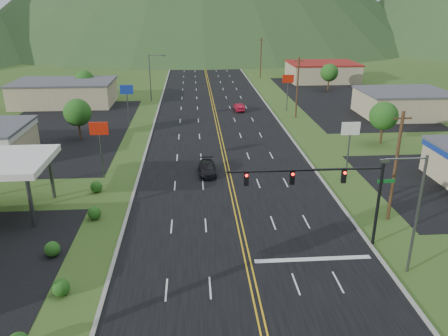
{
  "coord_description": "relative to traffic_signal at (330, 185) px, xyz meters",
  "views": [
    {
      "loc": [
        -3.87,
        -16.08,
        18.53
      ],
      "look_at": [
        -1.21,
        20.32,
        4.5
      ],
      "focal_mm": 35.0,
      "sensor_mm": 36.0,
      "label": 1
    }
  ],
  "objects": [
    {
      "name": "building_west_far",
      "position": [
        -34.48,
        54.0,
        -3.07
      ],
      "size": [
        18.4,
        11.4,
        4.5
      ],
      "color": "#C5B889",
      "rests_on": "ground"
    },
    {
      "name": "tree_east_b",
      "position": [
        19.52,
        64.0,
        -1.44
      ],
      "size": [
        3.84,
        3.84,
        5.82
      ],
      "color": "#382314",
      "rests_on": "ground"
    },
    {
      "name": "pole_sign_east_a",
      "position": [
        6.52,
        14.0,
        -0.28
      ],
      "size": [
        2.0,
        0.18,
        6.4
      ],
      "color": "#59595E",
      "rests_on": "ground"
    },
    {
      "name": "utility_pole_d",
      "position": [
        7.02,
        121.0,
        -0.2
      ],
      "size": [
        1.6,
        0.28,
        10.0
      ],
      "color": "#382314",
      "rests_on": "ground"
    },
    {
      "name": "tree_west_a",
      "position": [
        -26.48,
        31.0,
        -1.44
      ],
      "size": [
        3.84,
        3.84,
        5.82
      ],
      "color": "#382314",
      "rests_on": "ground"
    },
    {
      "name": "tree_east_a",
      "position": [
        15.52,
        26.0,
        -1.44
      ],
      "size": [
        3.84,
        3.84,
        5.82
      ],
      "color": "#382314",
      "rests_on": "ground"
    },
    {
      "name": "streetlight_west",
      "position": [
        -18.16,
        56.0,
        -0.15
      ],
      "size": [
        3.28,
        0.25,
        9.0
      ],
      "color": "#59595E",
      "rests_on": "ground"
    },
    {
      "name": "utility_pole_c",
      "position": [
        7.02,
        81.0,
        -0.2
      ],
      "size": [
        1.6,
        0.28,
        10.0
      ],
      "color": "#382314",
      "rests_on": "ground"
    },
    {
      "name": "pole_sign_west_b",
      "position": [
        -20.48,
        38.0,
        -0.28
      ],
      "size": [
        2.0,
        0.18,
        6.4
      ],
      "color": "#59595E",
      "rests_on": "ground"
    },
    {
      "name": "car_dark_mid",
      "position": [
        -8.88,
        16.25,
        -4.66
      ],
      "size": [
        1.99,
        4.63,
        1.33
      ],
      "primitive_type": "imported",
      "rotation": [
        0.0,
        0.0,
        0.03
      ],
      "color": "black",
      "rests_on": "ground"
    },
    {
      "name": "pole_sign_east_b",
      "position": [
        6.52,
        46.0,
        -0.28
      ],
      "size": [
        2.0,
        0.18,
        6.4
      ],
      "color": "#59595E",
      "rests_on": "ground"
    },
    {
      "name": "utility_pole_b",
      "position": [
        7.02,
        41.0,
        -0.2
      ],
      "size": [
        1.6,
        0.28,
        10.0
      ],
      "color": "#382314",
      "rests_on": "ground"
    },
    {
      "name": "utility_pole_a",
      "position": [
        7.02,
        4.0,
        -0.2
      ],
      "size": [
        1.6,
        0.28,
        10.0
      ],
      "color": "#382314",
      "rests_on": "ground"
    },
    {
      "name": "streetlight_east",
      "position": [
        4.7,
        -4.0,
        -0.15
      ],
      "size": [
        3.28,
        0.25,
        9.0
      ],
      "color": "#59595E",
      "rests_on": "ground"
    },
    {
      "name": "pole_sign_west_a",
      "position": [
        -20.48,
        16.0,
        -0.28
      ],
      "size": [
        2.0,
        0.18,
        6.4
      ],
      "color": "#59595E",
      "rests_on": "ground"
    },
    {
      "name": "building_east_mid",
      "position": [
        25.52,
        41.0,
        -3.17
      ],
      "size": [
        14.4,
        11.4,
        4.3
      ],
      "color": "#C5B889",
      "rests_on": "ground"
    },
    {
      "name": "traffic_signal",
      "position": [
        0.0,
        0.0,
        0.0
      ],
      "size": [
        13.1,
        0.43,
        7.0
      ],
      "color": "black",
      "rests_on": "ground"
    },
    {
      "name": "car_red_far",
      "position": [
        -2.08,
        46.38,
        -4.66
      ],
      "size": [
        1.74,
        4.14,
        1.33
      ],
      "primitive_type": "imported",
      "rotation": [
        0.0,
        0.0,
        3.22
      ],
      "color": "maroon",
      "rests_on": "ground"
    },
    {
      "name": "tree_west_b",
      "position": [
        -31.48,
        58.0,
        -1.44
      ],
      "size": [
        3.84,
        3.84,
        5.82
      ],
      "color": "#382314",
      "rests_on": "ground"
    },
    {
      "name": "building_east_far",
      "position": [
        21.52,
        76.0,
        -3.07
      ],
      "size": [
        16.4,
        12.4,
        4.5
      ],
      "color": "#C5B889",
      "rests_on": "ground"
    }
  ]
}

